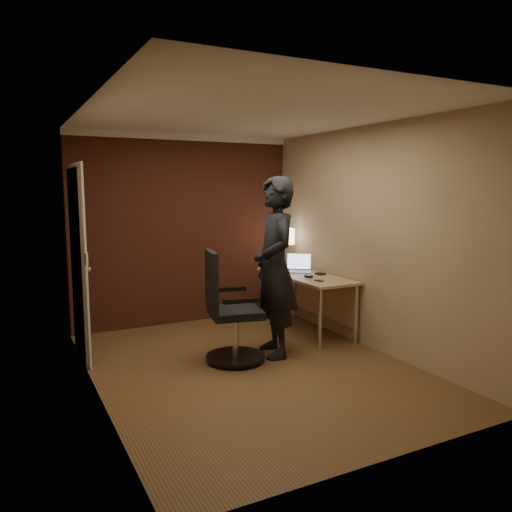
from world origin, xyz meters
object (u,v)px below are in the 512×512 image
at_px(wallet, 320,274).
at_px(desk, 311,284).
at_px(desk_lamp, 284,237).
at_px(phone, 319,281).
at_px(laptop, 298,266).
at_px(mouse, 309,276).
at_px(person, 275,267).
at_px(office_chair, 228,314).

bearing_deg(wallet, desk, 142.91).
height_order(desk_lamp, phone, desk_lamp).
height_order(desk_lamp, laptop, desk_lamp).
xyz_separation_m(mouse, person, (-0.70, -0.41, 0.22)).
bearing_deg(mouse, laptop, 74.10).
xyz_separation_m(desk_lamp, office_chair, (-1.38, -1.23, -0.64)).
bearing_deg(person, wallet, 129.85).
distance_m(desk, desk_lamp, 0.86).
bearing_deg(laptop, mouse, -106.33).
relative_size(laptop, mouse, 4.19).
relative_size(wallet, office_chair, 0.10).
bearing_deg(phone, wallet, 46.88).
bearing_deg(wallet, person, -151.46).
bearing_deg(desk, mouse, -129.61).
bearing_deg(office_chair, phone, 6.84).
bearing_deg(phone, desk, 62.28).
distance_m(desk, person, 1.09).
bearing_deg(mouse, phone, -93.27).
bearing_deg(desk_lamp, mouse, -99.26).
bearing_deg(mouse, desk_lamp, 81.17).
xyz_separation_m(phone, office_chair, (-1.22, -0.15, -0.23)).
relative_size(desk_lamp, wallet, 4.86).
distance_m(desk, office_chair, 1.51).
distance_m(laptop, office_chair, 1.63).
bearing_deg(person, mouse, 131.51).
bearing_deg(laptop, person, -134.18).
xyz_separation_m(mouse, phone, (-0.02, -0.25, -0.01)).
relative_size(laptop, wallet, 3.81).
xyz_separation_m(desk, office_chair, (-1.39, -0.57, -0.10)).
xyz_separation_m(desk_lamp, phone, (-0.15, -1.09, -0.41)).
height_order(laptop, person, person).
height_order(mouse, phone, mouse).
distance_m(laptop, wallet, 0.36).
bearing_deg(office_chair, desk_lamp, 41.83).
relative_size(laptop, phone, 3.64).
relative_size(desk, mouse, 15.00).
relative_size(desk_lamp, laptop, 1.28).
xyz_separation_m(laptop, mouse, (-0.13, -0.45, -0.05)).
relative_size(desk, person, 0.78).
bearing_deg(phone, office_chair, -179.70).
bearing_deg(wallet, office_chair, -161.44).
xyz_separation_m(laptop, wallet, (0.11, -0.34, -0.05)).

